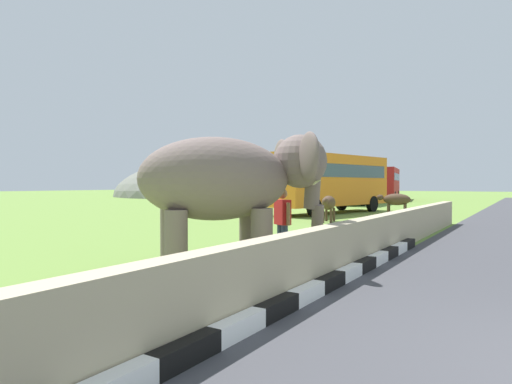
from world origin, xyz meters
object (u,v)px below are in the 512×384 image
Objects in this scene: bus_orange at (330,179)px; cow_mid at (396,200)px; person_handler at (282,220)px; cow_near at (328,203)px; bus_white at (360,180)px; bus_red at (385,181)px; elephant at (233,181)px.

bus_orange is 4.08m from cow_mid.
bus_orange reaches higher than cow_mid.
person_handler is 0.86× the size of cow_near.
bus_orange is 13.08m from bus_white.
cow_near is at bearing -165.28° from bus_white.
person_handler is at bearing -167.47° from bus_red.
cow_near is at bearing 17.01° from person_handler.
elephant is 0.39× the size of bus_orange.
bus_red reaches higher than cow_mid.
bus_orange is 0.97× the size of bus_white.
bus_red is at bearing 11.65° from elephant.
cow_near is at bearing -157.69° from bus_orange.
bus_white is at bearing -175.78° from bus_red.
elephant is 18.08m from bus_orange.
bus_white is at bearing 14.21° from elephant.
bus_white is at bearing 15.52° from person_handler.
cow_mid is at bearing -162.80° from bus_red.
bus_orange and bus_white have the same top height.
bus_red is 29.96m from cow_near.
bus_red is (23.53, 3.30, -0.00)m from bus_orange.
elephant is 0.38× the size of bus_white.
bus_white is at bearing 14.72° from cow_near.
cow_mid is (-23.18, -7.18, -1.21)m from bus_red.
bus_orange is 6.44m from cow_near.
bus_white is at bearing 27.08° from cow_mid.
bus_red is 5.04× the size of cow_mid.
bus_red is (40.86, 8.43, 0.25)m from elephant.
bus_white is 5.35× the size of cow_mid.
person_handler reaches higher than cow_mid.
cow_mid is at bearing -152.92° from bus_white.
bus_white is 10.72m from bus_red.
cow_mid is at bearing 4.05° from elephant.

